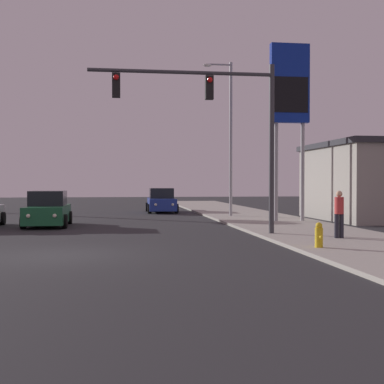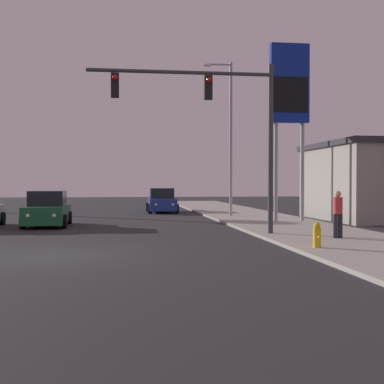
{
  "view_description": "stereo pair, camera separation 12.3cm",
  "coord_description": "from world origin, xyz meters",
  "px_view_note": "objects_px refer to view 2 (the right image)",
  "views": [
    {
      "loc": [
        1.64,
        -15.59,
        2.09
      ],
      "look_at": [
        6.06,
        15.43,
        1.52
      ],
      "focal_mm": 50.0,
      "sensor_mm": 36.0,
      "label": 1
    },
    {
      "loc": [
        1.76,
        -15.6,
        2.09
      ],
      "look_at": [
        6.06,
        15.43,
        1.52
      ],
      "focal_mm": 50.0,
      "sensor_mm": 36.0,
      "label": 2
    }
  ],
  "objects_px": {
    "car_blue": "(162,201)",
    "traffic_light_mast": "(220,113)",
    "pedestrian_on_sidewalk": "(338,212)",
    "car_green": "(47,210)",
    "fire_hydrant": "(317,235)",
    "gas_station_sign": "(289,93)",
    "street_lamp": "(229,131)"
  },
  "relations": [
    {
      "from": "gas_station_sign",
      "to": "pedestrian_on_sidewalk",
      "type": "relative_size",
      "value": 5.39
    },
    {
      "from": "car_blue",
      "to": "car_green",
      "type": "height_order",
      "value": "same"
    },
    {
      "from": "car_green",
      "to": "traffic_light_mast",
      "type": "bearing_deg",
      "value": 140.09
    },
    {
      "from": "street_lamp",
      "to": "pedestrian_on_sidewalk",
      "type": "xyz_separation_m",
      "value": [
        1.25,
        -12.85,
        -4.08
      ]
    },
    {
      "from": "car_blue",
      "to": "traffic_light_mast",
      "type": "xyz_separation_m",
      "value": [
        0.83,
        -16.91,
        3.95
      ]
    },
    {
      "from": "car_blue",
      "to": "gas_station_sign",
      "type": "bearing_deg",
      "value": 119.15
    },
    {
      "from": "car_blue",
      "to": "fire_hydrant",
      "type": "bearing_deg",
      "value": 98.99
    },
    {
      "from": "gas_station_sign",
      "to": "fire_hydrant",
      "type": "bearing_deg",
      "value": -103.92
    },
    {
      "from": "car_blue",
      "to": "gas_station_sign",
      "type": "distance_m",
      "value": 13.37
    },
    {
      "from": "fire_hydrant",
      "to": "pedestrian_on_sidewalk",
      "type": "distance_m",
      "value": 3.12
    },
    {
      "from": "car_green",
      "to": "street_lamp",
      "type": "relative_size",
      "value": 0.48
    },
    {
      "from": "car_blue",
      "to": "car_green",
      "type": "relative_size",
      "value": 1.0
    },
    {
      "from": "car_blue",
      "to": "street_lamp",
      "type": "distance_m",
      "value": 8.24
    },
    {
      "from": "traffic_light_mast",
      "to": "car_blue",
      "type": "bearing_deg",
      "value": 92.8
    },
    {
      "from": "car_green",
      "to": "fire_hydrant",
      "type": "xyz_separation_m",
      "value": [
        9.28,
        -10.6,
        -0.27
      ]
    },
    {
      "from": "street_lamp",
      "to": "car_blue",
      "type": "bearing_deg",
      "value": 119.47
    },
    {
      "from": "car_green",
      "to": "gas_station_sign",
      "type": "bearing_deg",
      "value": -178.54
    },
    {
      "from": "traffic_light_mast",
      "to": "street_lamp",
      "type": "height_order",
      "value": "street_lamp"
    },
    {
      "from": "car_green",
      "to": "fire_hydrant",
      "type": "distance_m",
      "value": 14.09
    },
    {
      "from": "street_lamp",
      "to": "gas_station_sign",
      "type": "bearing_deg",
      "value": -64.08
    },
    {
      "from": "traffic_light_mast",
      "to": "gas_station_sign",
      "type": "distance_m",
      "value": 8.15
    },
    {
      "from": "traffic_light_mast",
      "to": "pedestrian_on_sidewalk",
      "type": "relative_size",
      "value": 4.24
    },
    {
      "from": "car_green",
      "to": "traffic_light_mast",
      "type": "relative_size",
      "value": 0.61
    },
    {
      "from": "gas_station_sign",
      "to": "fire_hydrant",
      "type": "distance_m",
      "value": 12.75
    },
    {
      "from": "fire_hydrant",
      "to": "pedestrian_on_sidewalk",
      "type": "relative_size",
      "value": 0.46
    },
    {
      "from": "car_green",
      "to": "traffic_light_mast",
      "type": "distance_m",
      "value": 10.16
    },
    {
      "from": "car_blue",
      "to": "fire_hydrant",
      "type": "height_order",
      "value": "car_blue"
    },
    {
      "from": "traffic_light_mast",
      "to": "fire_hydrant",
      "type": "height_order",
      "value": "traffic_light_mast"
    },
    {
      "from": "traffic_light_mast",
      "to": "gas_station_sign",
      "type": "height_order",
      "value": "gas_station_sign"
    },
    {
      "from": "pedestrian_on_sidewalk",
      "to": "car_green",
      "type": "bearing_deg",
      "value": 143.76
    },
    {
      "from": "car_blue",
      "to": "fire_hydrant",
      "type": "relative_size",
      "value": 5.69
    },
    {
      "from": "car_green",
      "to": "pedestrian_on_sidewalk",
      "type": "xyz_separation_m",
      "value": [
        11.02,
        -8.08,
        0.27
      ]
    }
  ]
}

